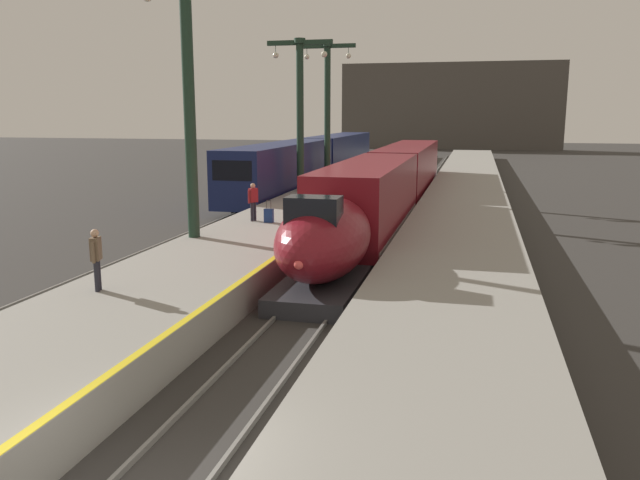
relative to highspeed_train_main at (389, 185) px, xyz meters
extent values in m
cube|color=gray|center=(-4.05, -2.55, -1.40)|extent=(4.80, 110.00, 1.05)
cube|color=gray|center=(4.05, -2.55, -1.40)|extent=(4.80, 110.00, 1.05)
cube|color=yellow|center=(-1.77, -2.55, -0.88)|extent=(0.20, 107.80, 0.01)
cube|color=slate|center=(-0.75, 0.20, -1.87)|extent=(0.08, 110.00, 0.12)
cube|color=slate|center=(0.75, 0.20, -1.87)|extent=(0.08, 110.00, 0.12)
cube|color=slate|center=(-8.85, 0.20, -1.87)|extent=(0.08, 110.00, 0.12)
cube|color=slate|center=(-7.35, 0.20, -1.87)|extent=(0.08, 110.00, 0.12)
ellipsoid|color=maroon|center=(0.00, -15.20, -0.10)|extent=(2.78, 6.38, 2.56)
cube|color=#28282D|center=(0.00, -15.52, -1.65)|extent=(2.46, 5.42, 0.55)
cube|color=black|center=(0.00, -16.64, 0.97)|extent=(1.59, 1.00, 0.90)
sphere|color=#F24C4C|center=(0.00, -18.31, -0.25)|extent=(0.28, 0.28, 0.28)
cube|color=maroon|center=(0.00, -6.29, 0.15)|extent=(2.90, 14.00, 3.05)
cube|color=black|center=(-1.42, -6.29, 0.70)|extent=(0.04, 11.90, 0.80)
cube|color=black|center=(1.42, -6.29, 0.70)|extent=(0.04, 11.90, 0.80)
cube|color=silver|center=(0.00, -6.29, -1.13)|extent=(2.92, 13.30, 0.24)
cube|color=black|center=(0.00, -10.77, -1.65)|extent=(2.03, 2.20, 0.56)
cube|color=black|center=(0.00, -1.81, -1.65)|extent=(2.03, 2.20, 0.56)
cube|color=maroon|center=(0.00, 10.31, 0.15)|extent=(2.90, 18.00, 3.05)
cube|color=black|center=(-1.42, 10.31, 0.70)|extent=(0.04, 15.84, 0.80)
cube|color=black|center=(1.42, 10.31, 0.70)|extent=(0.04, 15.84, 0.80)
cube|color=black|center=(0.00, 4.19, -1.65)|extent=(2.03, 2.20, 0.56)
cube|color=black|center=(0.00, 16.43, -1.65)|extent=(2.03, 2.20, 0.56)
cube|color=#141E4C|center=(-8.10, 6.42, 0.22)|extent=(2.85, 18.00, 3.30)
cube|color=black|center=(-8.10, -2.54, 0.82)|extent=(2.28, 0.08, 1.10)
cube|color=black|center=(-9.49, 6.42, 0.72)|extent=(0.04, 15.30, 0.90)
cube|color=black|center=(-6.71, 6.42, 0.72)|extent=(0.04, 15.30, 0.90)
cube|color=black|center=(-8.10, 0.66, -1.67)|extent=(2.00, 2.00, 0.52)
cube|color=black|center=(-8.10, 12.18, -1.67)|extent=(2.00, 2.00, 0.52)
cube|color=#141E4C|center=(-8.10, 25.02, 0.22)|extent=(2.85, 18.00, 3.30)
cylinder|color=#1E3828|center=(-5.90, -12.26, 4.05)|extent=(0.44, 0.44, 9.86)
cylinder|color=#1E3828|center=(-5.90, 3.26, 3.67)|extent=(0.44, 0.44, 9.10)
cylinder|color=#1E3828|center=(-5.90, 3.26, 8.07)|extent=(0.68, 0.68, 0.30)
cube|color=#1E3828|center=(-5.90, 3.26, 7.97)|extent=(4.00, 0.24, 0.28)
cylinder|color=#1E3828|center=(-7.40, 3.26, 7.62)|extent=(0.03, 0.03, 0.60)
sphere|color=#EFEACC|center=(-7.40, 3.26, 7.27)|extent=(0.36, 0.36, 0.36)
cylinder|color=#1E3828|center=(-4.40, 3.26, 7.62)|extent=(0.03, 0.03, 0.60)
sphere|color=#EFEACC|center=(-4.40, 3.26, 7.27)|extent=(0.36, 0.36, 0.36)
cylinder|color=#1E3828|center=(-5.90, 10.59, 3.93)|extent=(0.44, 0.44, 9.61)
cylinder|color=#1E3828|center=(-5.90, 10.59, 8.58)|extent=(0.68, 0.68, 0.30)
cube|color=#1E3828|center=(-5.90, 10.59, 8.48)|extent=(4.00, 0.24, 0.28)
cylinder|color=#1E3828|center=(-7.40, 10.59, 8.13)|extent=(0.03, 0.03, 0.60)
sphere|color=#EFEACC|center=(-7.40, 10.59, 7.78)|extent=(0.36, 0.36, 0.36)
cylinder|color=#1E3828|center=(-4.40, 10.59, 8.13)|extent=(0.03, 0.03, 0.60)
sphere|color=#EFEACC|center=(-4.40, 10.59, 7.78)|extent=(0.36, 0.36, 0.36)
cylinder|color=#23232D|center=(-4.97, -8.24, -0.45)|extent=(0.13, 0.13, 0.85)
cylinder|color=#23232D|center=(-4.88, -8.09, -0.45)|extent=(0.13, 0.13, 0.85)
cube|color=maroon|center=(-4.93, -8.17, 0.28)|extent=(0.38, 0.44, 0.62)
cylinder|color=maroon|center=(-5.04, -8.37, 0.23)|extent=(0.09, 0.09, 0.58)
cylinder|color=maroon|center=(-4.81, -7.96, 0.23)|extent=(0.09, 0.09, 0.58)
sphere|color=tan|center=(-4.93, -8.17, 0.70)|extent=(0.22, 0.22, 0.22)
cylinder|color=#23232D|center=(-5.18, -19.90, -0.45)|extent=(0.13, 0.13, 0.85)
cylinder|color=#23232D|center=(-5.13, -20.06, -0.45)|extent=(0.13, 0.13, 0.85)
cube|color=brown|center=(-5.16, -19.98, 0.28)|extent=(0.32, 0.43, 0.62)
cylinder|color=brown|center=(-5.23, -19.75, 0.23)|extent=(0.09, 0.09, 0.58)
cylinder|color=brown|center=(-5.09, -20.21, 0.23)|extent=(0.09, 0.09, 0.58)
sphere|color=tan|center=(-5.16, -19.98, 0.70)|extent=(0.22, 0.22, 0.22)
cube|color=navy|center=(-4.14, -8.36, -0.58)|extent=(0.40, 0.22, 0.60)
cylinder|color=#262628|center=(-4.24, -8.36, -0.10)|extent=(0.02, 0.02, 0.36)
cylinder|color=#262628|center=(-4.04, -8.36, -0.10)|extent=(0.02, 0.02, 0.36)
cube|color=#262628|center=(-4.14, -8.36, 0.09)|extent=(0.22, 0.03, 0.02)
cube|color=#4C4742|center=(0.00, 74.70, 5.07)|extent=(36.00, 2.00, 14.00)
camera|label=1|loc=(4.60, -34.73, 3.81)|focal=35.84mm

